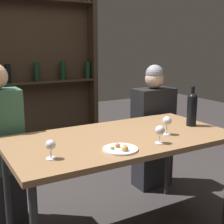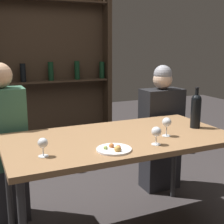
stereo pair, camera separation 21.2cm
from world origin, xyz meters
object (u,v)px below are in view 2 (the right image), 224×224
object	(u,v)px
wine_glass_0	(43,144)
food_plate_0	(114,149)
wine_glass_1	(156,132)
seated_person_left	(5,148)
wine_glass_2	(167,123)
wine_bottle	(196,109)
seated_person_right	(161,131)

from	to	relation	value
wine_glass_0	food_plate_0	distance (m)	0.43
wine_glass_1	seated_person_left	xyz separation A→B (m)	(-0.85, 0.84, -0.25)
wine_glass_2	wine_bottle	bearing A→B (deg)	16.55
wine_bottle	wine_glass_1	distance (m)	0.55
wine_bottle	wine_glass_2	bearing A→B (deg)	-163.45
wine_glass_0	seated_person_left	distance (m)	0.81
wine_glass_1	wine_glass_2	size ratio (longest dim) A/B	0.89
wine_glass_0	seated_person_right	xyz separation A→B (m)	(1.30, 0.76, -0.27)
wine_glass_2	wine_glass_1	bearing A→B (deg)	-141.64
wine_bottle	food_plate_0	xyz separation A→B (m)	(-0.79, -0.22, -0.13)
wine_glass_0	wine_bottle	bearing A→B (deg)	7.09
wine_glass_1	food_plate_0	distance (m)	0.30
wine_glass_0	seated_person_right	world-z (taller)	seated_person_right
food_plate_0	wine_bottle	bearing A→B (deg)	15.90
wine_glass_2	seated_person_left	bearing A→B (deg)	145.28
seated_person_left	seated_person_right	world-z (taller)	seated_person_left
wine_glass_2	food_plate_0	world-z (taller)	wine_glass_2
wine_glass_1	seated_person_left	distance (m)	1.22
wine_glass_0	seated_person_right	bearing A→B (deg)	30.35
wine_glass_1	wine_glass_0	bearing A→B (deg)	173.46
wine_glass_0	wine_glass_1	world-z (taller)	wine_glass_1
wine_glass_2	seated_person_right	size ratio (longest dim) A/B	0.11
wine_glass_1	seated_person_right	xyz separation A→B (m)	(0.59, 0.84, -0.28)
wine_glass_1	wine_glass_2	xyz separation A→B (m)	(0.17, 0.13, 0.01)
wine_bottle	seated_person_right	xyz separation A→B (m)	(0.09, 0.61, -0.34)
seated_person_right	wine_bottle	bearing A→B (deg)	-98.77
wine_bottle	seated_person_left	world-z (taller)	seated_person_left
seated_person_left	wine_glass_1	bearing A→B (deg)	-44.56
wine_bottle	wine_glass_0	size ratio (longest dim) A/B	2.83
wine_bottle	wine_glass_0	bearing A→B (deg)	-172.91
wine_glass_2	seated_person_right	world-z (taller)	seated_person_right
wine_glass_1	seated_person_right	bearing A→B (deg)	54.89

